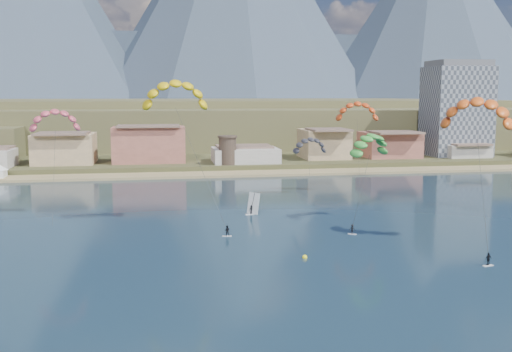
{
  "coord_description": "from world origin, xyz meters",
  "views": [
    {
      "loc": [
        -14.67,
        -56.68,
        22.59
      ],
      "look_at": [
        0.0,
        32.0,
        10.0
      ],
      "focal_mm": 40.78,
      "sensor_mm": 36.0,
      "label": 1
    }
  ],
  "objects_px": {
    "watchtower": "(228,150)",
    "kitesurfer_green": "(370,142)",
    "kitesurfer_orange": "(477,108)",
    "windsurfer": "(252,208)",
    "apartment_tower": "(457,109)",
    "buoy": "(305,257)",
    "kitesurfer_yellow": "(175,91)"
  },
  "relations": [
    {
      "from": "apartment_tower",
      "to": "watchtower",
      "type": "xyz_separation_m",
      "value": [
        -80.0,
        -14.0,
        -11.45
      ]
    },
    {
      "from": "apartment_tower",
      "to": "buoy",
      "type": "relative_size",
      "value": 44.75
    },
    {
      "from": "kitesurfer_orange",
      "to": "kitesurfer_green",
      "type": "height_order",
      "value": "kitesurfer_orange"
    },
    {
      "from": "buoy",
      "to": "windsurfer",
      "type": "bearing_deg",
      "value": 94.77
    },
    {
      "from": "kitesurfer_yellow",
      "to": "windsurfer",
      "type": "bearing_deg",
      "value": 26.3
    },
    {
      "from": "apartment_tower",
      "to": "kitesurfer_yellow",
      "type": "relative_size",
      "value": 1.19
    },
    {
      "from": "kitesurfer_orange",
      "to": "windsurfer",
      "type": "xyz_separation_m",
      "value": [
        -30.23,
        25.84,
        -19.24
      ]
    },
    {
      "from": "apartment_tower",
      "to": "buoy",
      "type": "bearing_deg",
      "value": -126.52
    },
    {
      "from": "watchtower",
      "to": "buoy",
      "type": "height_order",
      "value": "watchtower"
    },
    {
      "from": "windsurfer",
      "to": "kitesurfer_orange",
      "type": "bearing_deg",
      "value": -40.53
    },
    {
      "from": "watchtower",
      "to": "windsurfer",
      "type": "relative_size",
      "value": 2.07
    },
    {
      "from": "kitesurfer_yellow",
      "to": "buoy",
      "type": "bearing_deg",
      "value": -54.49
    },
    {
      "from": "apartment_tower",
      "to": "windsurfer",
      "type": "relative_size",
      "value": 7.69
    },
    {
      "from": "kitesurfer_yellow",
      "to": "windsurfer",
      "type": "distance_m",
      "value": 27.12
    },
    {
      "from": "watchtower",
      "to": "kitesurfer_yellow",
      "type": "bearing_deg",
      "value": -103.49
    },
    {
      "from": "watchtower",
      "to": "kitesurfer_orange",
      "type": "bearing_deg",
      "value": -72.87
    },
    {
      "from": "kitesurfer_green",
      "to": "buoy",
      "type": "relative_size",
      "value": 25.01
    },
    {
      "from": "kitesurfer_green",
      "to": "windsurfer",
      "type": "relative_size",
      "value": 4.3
    },
    {
      "from": "kitesurfer_orange",
      "to": "windsurfer",
      "type": "distance_m",
      "value": 44.18
    },
    {
      "from": "buoy",
      "to": "kitesurfer_yellow",
      "type": "bearing_deg",
      "value": 125.51
    },
    {
      "from": "watchtower",
      "to": "kitesurfer_green",
      "type": "xyz_separation_m",
      "value": [
        16.91,
        -72.87,
        7.94
      ]
    },
    {
      "from": "kitesurfer_orange",
      "to": "buoy",
      "type": "bearing_deg",
      "value": -170.16
    },
    {
      "from": "kitesurfer_yellow",
      "to": "apartment_tower",
      "type": "bearing_deg",
      "value": 41.12
    },
    {
      "from": "apartment_tower",
      "to": "buoy",
      "type": "height_order",
      "value": "apartment_tower"
    },
    {
      "from": "kitesurfer_green",
      "to": "kitesurfer_orange",
      "type": "bearing_deg",
      "value": -57.24
    },
    {
      "from": "windsurfer",
      "to": "apartment_tower",
      "type": "bearing_deg",
      "value": 43.17
    },
    {
      "from": "kitesurfer_yellow",
      "to": "watchtower",
      "type": "bearing_deg",
      "value": 76.51
    },
    {
      "from": "kitesurfer_yellow",
      "to": "buoy",
      "type": "distance_m",
      "value": 37.09
    },
    {
      "from": "kitesurfer_orange",
      "to": "buoy",
      "type": "height_order",
      "value": "kitesurfer_orange"
    },
    {
      "from": "buoy",
      "to": "watchtower",
      "type": "bearing_deg",
      "value": 89.93
    },
    {
      "from": "kitesurfer_orange",
      "to": "kitesurfer_green",
      "type": "distance_m",
      "value": 20.64
    },
    {
      "from": "apartment_tower",
      "to": "watchtower",
      "type": "relative_size",
      "value": 3.72
    }
  ]
}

